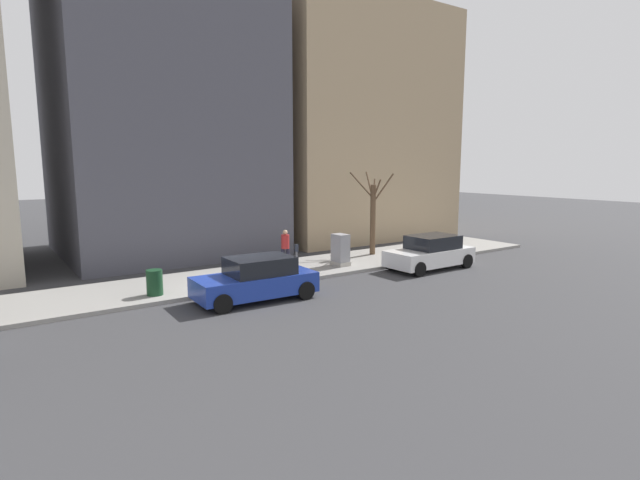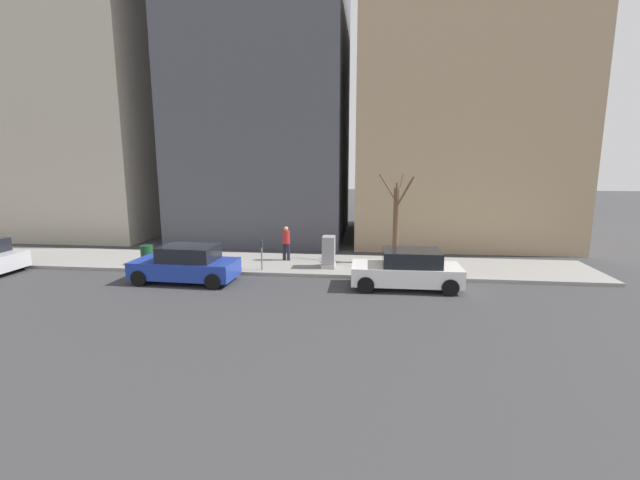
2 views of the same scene
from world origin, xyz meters
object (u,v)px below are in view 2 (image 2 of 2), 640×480
at_px(bare_tree, 396,221).
at_px(office_block_center, 264,8).
at_px(trash_bin, 147,255).
at_px(office_tower_left, 454,125).
at_px(parked_car_white, 407,270).
at_px(pedestrian_near_meter, 286,241).
at_px(parked_car_blue, 186,264).
at_px(parking_meter, 262,252).
at_px(office_tower_right, 83,9).
at_px(utility_box, 329,252).

xyz_separation_m(bare_tree, office_block_center, (7.99, 8.04, 12.11)).
height_order(trash_bin, office_tower_left, office_tower_left).
height_order(parked_car_white, pedestrian_near_meter, pedestrian_near_meter).
xyz_separation_m(bare_tree, trash_bin, (-1.72, 11.56, -1.56)).
height_order(office_tower_left, office_block_center, office_block_center).
relative_size(parked_car_white, pedestrian_near_meter, 2.54).
height_order(parked_car_blue, parking_meter, parked_car_blue).
xyz_separation_m(parked_car_white, parking_meter, (1.53, 6.20, 0.24)).
height_order(bare_tree, trash_bin, bare_tree).
distance_m(pedestrian_near_meter, office_tower_right, 21.35).
bearing_deg(office_tower_left, utility_box, 145.46).
xyz_separation_m(utility_box, trash_bin, (-0.40, 8.50, -0.25)).
distance_m(bare_tree, pedestrian_near_meter, 5.36).
bearing_deg(office_block_center, bare_tree, -134.83).
bearing_deg(parked_car_white, office_block_center, 34.86).
relative_size(utility_box, office_tower_left, 0.10).
bearing_deg(pedestrian_near_meter, utility_box, 171.88).
bearing_deg(office_tower_right, office_block_center, -88.20).
bearing_deg(office_block_center, parking_meter, -168.36).
xyz_separation_m(parked_car_white, parked_car_blue, (-0.18, 8.94, 0.00)).
xyz_separation_m(pedestrian_near_meter, office_tower_left, (9.07, -9.26, 6.09)).
height_order(parked_car_blue, trash_bin, parked_car_blue).
distance_m(parked_car_blue, office_tower_left, 19.16).
distance_m(parked_car_white, office_tower_right, 26.92).
xyz_separation_m(parking_meter, bare_tree, (2.17, -5.95, 1.19)).
bearing_deg(parked_car_blue, pedestrian_near_meter, -40.45).
relative_size(parking_meter, trash_bin, 1.50).
bearing_deg(trash_bin, office_tower_left, -55.58).
bearing_deg(parked_car_blue, office_tower_left, -42.63).
xyz_separation_m(office_tower_left, office_tower_right, (-1.33, 23.88, 7.41)).
xyz_separation_m(parked_car_white, utility_box, (2.38, 3.31, 0.11)).
relative_size(pedestrian_near_meter, office_tower_right, 0.06).
distance_m(parked_car_white, pedestrian_near_meter, 6.57).
height_order(parking_meter, office_block_center, office_block_center).
distance_m(parked_car_white, bare_tree, 3.98).
height_order(utility_box, office_tower_left, office_tower_left).
distance_m(parked_car_white, office_tower_left, 14.68).
height_order(parking_meter, utility_box, utility_box).
bearing_deg(utility_box, office_tower_left, -34.54).
bearing_deg(office_tower_left, trash_bin, 124.42).
xyz_separation_m(parking_meter, office_tower_left, (11.12, -9.95, 6.19)).
xyz_separation_m(utility_box, office_tower_right, (8.94, 16.81, 13.74)).
bearing_deg(bare_tree, office_tower_left, -24.13).
distance_m(utility_box, bare_tree, 3.58).
xyz_separation_m(bare_tree, office_tower_left, (8.95, -4.01, 5.01)).
height_order(bare_tree, pedestrian_near_meter, bare_tree).
bearing_deg(trash_bin, utility_box, -87.31).
distance_m(parked_car_blue, parking_meter, 3.24).
distance_m(trash_bin, pedestrian_near_meter, 6.53).
height_order(pedestrian_near_meter, office_tower_right, office_tower_right).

